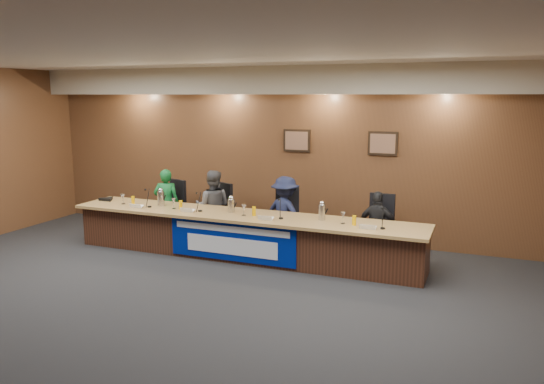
{
  "coord_description": "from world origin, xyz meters",
  "views": [
    {
      "loc": [
        3.68,
        -5.38,
        2.69
      ],
      "look_at": [
        0.44,
        2.62,
        1.11
      ],
      "focal_mm": 35.0,
      "sensor_mm": 36.0,
      "label": 1
    }
  ],
  "objects_px": {
    "panelist_b": "(213,207)",
    "office_chair_a": "(170,211)",
    "office_chair_b": "(216,216)",
    "speakerphone": "(107,199)",
    "carafe_mid": "(231,206)",
    "carafe_right": "(322,212)",
    "panelist_d": "(378,227)",
    "dais_body": "(243,237)",
    "office_chair_d": "(379,231)",
    "banner": "(232,241)",
    "panelist_c": "(285,214)",
    "panelist_a": "(167,203)",
    "carafe_left": "(161,199)",
    "office_chair_c": "(287,223)"
  },
  "relations": [
    {
      "from": "office_chair_b",
      "to": "panelist_d",
      "type": "bearing_deg",
      "value": 19.82
    },
    {
      "from": "office_chair_c",
      "to": "office_chair_d",
      "type": "xyz_separation_m",
      "value": [
        1.61,
        0.0,
        0.0
      ]
    },
    {
      "from": "office_chair_d",
      "to": "carafe_right",
      "type": "bearing_deg",
      "value": -137.5
    },
    {
      "from": "panelist_b",
      "to": "office_chair_a",
      "type": "bearing_deg",
      "value": -22.56
    },
    {
      "from": "banner",
      "to": "office_chair_c",
      "type": "relative_size",
      "value": 4.58
    },
    {
      "from": "panelist_b",
      "to": "office_chair_a",
      "type": "xyz_separation_m",
      "value": [
        -1.0,
        0.1,
        -0.19
      ]
    },
    {
      "from": "panelist_c",
      "to": "carafe_mid",
      "type": "bearing_deg",
      "value": 56.13
    },
    {
      "from": "panelist_a",
      "to": "panelist_c",
      "type": "bearing_deg",
      "value": 158.75
    },
    {
      "from": "panelist_a",
      "to": "panelist_d",
      "type": "relative_size",
      "value": 1.13
    },
    {
      "from": "banner",
      "to": "office_chair_d",
      "type": "bearing_deg",
      "value": 28.02
    },
    {
      "from": "office_chair_a",
      "to": "office_chair_c",
      "type": "distance_m",
      "value": 2.41
    },
    {
      "from": "office_chair_b",
      "to": "speakerphone",
      "type": "bearing_deg",
      "value": -139.01
    },
    {
      "from": "panelist_b",
      "to": "carafe_mid",
      "type": "distance_m",
      "value": 0.92
    },
    {
      "from": "office_chair_d",
      "to": "speakerphone",
      "type": "xyz_separation_m",
      "value": [
        -4.94,
        -0.67,
        0.3
      ]
    },
    {
      "from": "carafe_right",
      "to": "office_chair_b",
      "type": "bearing_deg",
      "value": 163.31
    },
    {
      "from": "dais_body",
      "to": "panelist_b",
      "type": "distance_m",
      "value": 1.13
    },
    {
      "from": "office_chair_d",
      "to": "carafe_mid",
      "type": "relative_size",
      "value": 2.19
    },
    {
      "from": "office_chair_c",
      "to": "carafe_mid",
      "type": "xyz_separation_m",
      "value": [
        -0.74,
        -0.7,
        0.38
      ]
    },
    {
      "from": "office_chair_b",
      "to": "office_chair_c",
      "type": "xyz_separation_m",
      "value": [
        1.42,
        0.0,
        0.0
      ]
    },
    {
      "from": "office_chair_b",
      "to": "carafe_right",
      "type": "bearing_deg",
      "value": 5.02
    },
    {
      "from": "office_chair_b",
      "to": "speakerphone",
      "type": "distance_m",
      "value": 2.05
    },
    {
      "from": "banner",
      "to": "carafe_mid",
      "type": "xyz_separation_m",
      "value": [
        -0.21,
        0.44,
        0.48
      ]
    },
    {
      "from": "office_chair_a",
      "to": "carafe_right",
      "type": "xyz_separation_m",
      "value": [
        3.25,
        -0.68,
        0.39
      ]
    },
    {
      "from": "office_chair_b",
      "to": "speakerphone",
      "type": "xyz_separation_m",
      "value": [
        -1.92,
        -0.67,
        0.3
      ]
    },
    {
      "from": "dais_body",
      "to": "panelist_d",
      "type": "relative_size",
      "value": 5.17
    },
    {
      "from": "dais_body",
      "to": "panelist_b",
      "type": "xyz_separation_m",
      "value": [
        -0.89,
        0.62,
        0.32
      ]
    },
    {
      "from": "panelist_c",
      "to": "carafe_left",
      "type": "height_order",
      "value": "panelist_c"
    },
    {
      "from": "panelist_d",
      "to": "office_chair_d",
      "type": "relative_size",
      "value": 2.42
    },
    {
      "from": "dais_body",
      "to": "office_chair_d",
      "type": "bearing_deg",
      "value": 18.67
    },
    {
      "from": "panelist_d",
      "to": "office_chair_b",
      "type": "bearing_deg",
      "value": 0.19
    },
    {
      "from": "office_chair_a",
      "to": "carafe_right",
      "type": "relative_size",
      "value": 1.94
    },
    {
      "from": "banner",
      "to": "panelist_b",
      "type": "xyz_separation_m",
      "value": [
        -0.89,
        1.04,
        0.29
      ]
    },
    {
      "from": "dais_body",
      "to": "panelist_b",
      "type": "bearing_deg",
      "value": 145.04
    },
    {
      "from": "office_chair_a",
      "to": "panelist_c",
      "type": "bearing_deg",
      "value": 16.34
    },
    {
      "from": "panelist_d",
      "to": "office_chair_d",
      "type": "xyz_separation_m",
      "value": [
        0.0,
        0.1,
        -0.1
      ]
    },
    {
      "from": "carafe_left",
      "to": "office_chair_a",
      "type": "bearing_deg",
      "value": 112.0
    },
    {
      "from": "office_chair_a",
      "to": "panelist_d",
      "type": "bearing_deg",
      "value": 17.29
    },
    {
      "from": "carafe_mid",
      "to": "carafe_right",
      "type": "distance_m",
      "value": 1.58
    },
    {
      "from": "office_chair_d",
      "to": "carafe_mid",
      "type": "xyz_separation_m",
      "value": [
        -2.35,
        -0.7,
        0.38
      ]
    },
    {
      "from": "banner",
      "to": "panelist_b",
      "type": "height_order",
      "value": "panelist_b"
    },
    {
      "from": "panelist_c",
      "to": "office_chair_b",
      "type": "distance_m",
      "value": 1.43
    },
    {
      "from": "banner",
      "to": "office_chair_b",
      "type": "bearing_deg",
      "value": 128.04
    },
    {
      "from": "panelist_d",
      "to": "carafe_mid",
      "type": "distance_m",
      "value": 2.44
    },
    {
      "from": "carafe_mid",
      "to": "speakerphone",
      "type": "xyz_separation_m",
      "value": [
        -2.59,
        0.02,
        -0.08
      ]
    },
    {
      "from": "carafe_mid",
      "to": "speakerphone",
      "type": "distance_m",
      "value": 2.59
    },
    {
      "from": "office_chair_a",
      "to": "carafe_mid",
      "type": "bearing_deg",
      "value": -3.87
    },
    {
      "from": "banner",
      "to": "panelist_b",
      "type": "bearing_deg",
      "value": 130.62
    },
    {
      "from": "panelist_c",
      "to": "speakerphone",
      "type": "distance_m",
      "value": 3.39
    },
    {
      "from": "banner",
      "to": "speakerphone",
      "type": "relative_size",
      "value": 6.88
    },
    {
      "from": "panelist_c",
      "to": "office_chair_c",
      "type": "distance_m",
      "value": 0.2
    }
  ]
}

